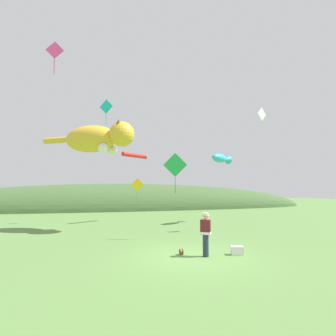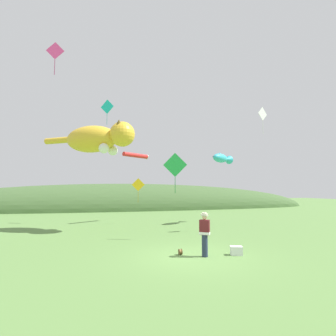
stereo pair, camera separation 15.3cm
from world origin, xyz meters
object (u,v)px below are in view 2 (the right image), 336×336
Objects in this scene: kite_fish_windsock at (222,158)px; kite_tube_streamer at (136,155)px; kite_diamond_green at (175,165)px; picnic_cooler at (236,251)px; kite_spool at (180,252)px; festival_attendant at (205,233)px; kite_diamond_white at (263,114)px; kite_diamond_gold at (138,185)px; kite_diamond_teal at (107,107)px; kite_diamond_pink at (55,51)px; kite_giant_cat at (98,139)px.

kite_tube_streamer is (-6.71, 2.53, 0.34)m from kite_fish_windsock.
picnic_cooler is at bearing -68.70° from kite_diamond_green.
festival_attendant is at bearing -32.21° from kite_spool.
kite_fish_windsock is 1.42× the size of kite_diamond_white.
kite_fish_windsock is 1.33× the size of kite_diamond_gold.
kite_tube_streamer is 10.50m from kite_diamond_white.
kite_tube_streamer reaches higher than kite_diamond_gold.
kite_diamond_green is 7.37m from kite_diamond_white.
kite_fish_windsock is at bearing -11.56° from kite_diamond_gold.
kite_diamond_white is (7.06, 4.22, 7.58)m from kite_spool.
kite_diamond_gold is at bearing 98.87° from kite_diamond_green.
kite_fish_windsock is at bearing 59.70° from festival_attendant.
picnic_cooler is 11.46m from kite_diamond_gold.
kite_diamond_teal is at bearing 114.35° from kite_diamond_green.
festival_attendant is 3.11× the size of picnic_cooler.
festival_attendant is at bearing 176.61° from picnic_cooler.
kite_diamond_pink reaches higher than picnic_cooler.
kite_tube_streamer reaches higher than kite_diamond_green.
kite_tube_streamer is 8.26m from kite_diamond_green.
kite_giant_cat is at bearing -140.41° from kite_diamond_gold.
kite_fish_windsock is at bearing 18.68° from kite_diamond_pink.
kite_diamond_teal is 1.10× the size of kite_diamond_gold.
picnic_cooler is 0.31× the size of kite_diamond_white.
kite_diamond_white reaches higher than kite_tube_streamer.
kite_diamond_gold is at bearing 96.51° from festival_attendant.
kite_tube_streamer is at bearing 50.31° from kite_diamond_pink.
kite_diamond_teal reaches higher than kite_giant_cat.
kite_spool is at bearing -88.03° from kite_diamond_gold.
kite_tube_streamer is (-2.62, 11.94, 5.41)m from picnic_cooler.
kite_diamond_white is at bearing 37.57° from festival_attendant.
kite_spool is 5.17m from kite_diamond_green.
picnic_cooler is 5.71m from kite_diamond_green.
kite_tube_streamer reaches higher than kite_fish_windsock.
festival_attendant is at bearing -37.45° from kite_diamond_pink.
kite_diamond_green is (-1.52, 3.90, 3.89)m from picnic_cooler.
kite_diamond_green is 1.16× the size of kite_diamond_gold.
kite_fish_windsock reaches higher than kite_spool.
kite_diamond_pink is (-2.41, -2.90, 4.36)m from kite_giant_cat.
kite_fish_windsock is 1.07× the size of kite_tube_streamer.
picnic_cooler is (1.37, -0.08, -0.77)m from festival_attendant.
kite_fish_windsock is (9.83, 1.24, -0.90)m from kite_giant_cat.
kite_spool is 0.04× the size of kite_giant_cat.
kite_diamond_teal is 1.12× the size of kite_diamond_pink.
kite_diamond_green is at bearing -81.13° from kite_diamond_gold.
kite_fish_windsock is 7.95m from kite_diamond_green.
festival_attendant is at bearing -120.30° from kite_fish_windsock.
kite_diamond_green is at bearing 77.47° from kite_spool.
picnic_cooler is at bearing -54.91° from kite_giant_cat.
kite_giant_cat is 5.02m from kite_diamond_teal.
kite_diamond_gold is (0.03, -1.16, -2.52)m from kite_tube_streamer.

